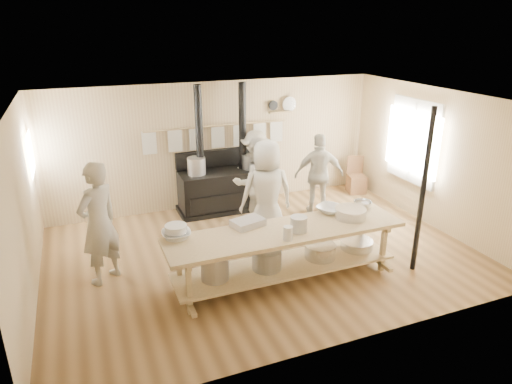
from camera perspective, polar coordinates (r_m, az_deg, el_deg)
ground at (r=7.84m, az=0.77°, el=-7.71°), size 7.00×7.00×0.00m
room_shell at (r=7.21m, az=0.84°, el=3.71°), size 7.00×7.00×7.00m
window_right at (r=9.54m, az=19.11°, el=6.02°), size 0.09×1.50×1.65m
left_opening at (r=8.67m, az=-26.35°, el=4.30°), size 0.00×0.90×0.90m
stove at (r=9.45m, az=-4.15°, el=0.78°), size 1.90×0.75×2.60m
towel_rail at (r=9.42m, az=-4.81°, el=7.27°), size 3.00×0.04×0.47m
back_wall_shelf at (r=9.87m, az=3.34°, el=10.57°), size 0.63×0.14×0.32m
prep_table at (r=6.87m, az=3.62°, el=-7.21°), size 3.60×0.90×0.85m
support_post at (r=7.29m, az=20.12°, el=-0.09°), size 0.08×0.08×2.60m
cook_far_left at (r=7.07m, az=-19.06°, el=-3.75°), size 0.82×0.78×1.88m
cook_left at (r=8.57m, az=-0.14°, el=1.19°), size 0.86×0.67×1.74m
cook_center at (r=7.83m, az=1.34°, el=-0.21°), size 0.98×0.70×1.88m
cook_right at (r=9.21m, az=7.89°, el=2.16°), size 1.05×0.67×1.67m
cook_by_window at (r=9.41m, az=-0.03°, el=2.73°), size 1.23×1.05×1.66m
chair at (r=10.74m, az=12.41°, el=1.23°), size 0.47×0.47×0.82m
bowl_white_a at (r=6.55m, az=-9.93°, el=-5.25°), size 0.43×0.43×0.10m
bowl_steel_a at (r=6.55m, az=-9.93°, el=-5.25°), size 0.41×0.41×0.10m
bowl_white_b at (r=7.38m, az=9.25°, el=-2.13°), size 0.56×0.56×0.10m
bowl_steel_b at (r=7.70m, az=13.18°, el=-1.47°), size 0.38×0.38×0.09m
roasting_pan at (r=6.81m, az=-1.03°, el=-3.85°), size 0.53×0.42×0.10m
mixing_bowl_large at (r=7.23m, az=11.72°, el=-2.59°), size 0.61×0.61×0.16m
bucket_galv at (r=6.64m, az=5.35°, el=-4.01°), size 0.32×0.32×0.23m
deep_bowl_enamel at (r=6.53m, az=-9.95°, el=-4.88°), size 0.41×0.41×0.20m
pitcher at (r=6.38m, az=4.01°, el=-5.18°), size 0.16×0.16×0.21m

